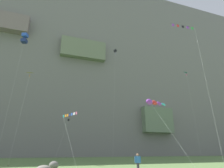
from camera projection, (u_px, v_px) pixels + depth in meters
cliff_face at (76, 68)px, 82.29m from camera, size 180.00×31.95×71.07m
boulder_near_cliff_base at (44, 168)px, 17.86m from camera, size 1.77×1.76×0.57m
boulder_foreground_left at (54, 165)px, 20.27m from camera, size 1.31×1.38×0.80m
spectator_watching_left at (138, 163)px, 16.24m from camera, size 0.57×0.28×1.61m
kite_delta_upper_left at (188, 77)px, 49.13m from camera, size 1.45×1.82×20.77m
kite_delta_low_center at (29, 77)px, 31.75m from camera, size 1.27×3.57×14.04m
kite_box_far_left at (25, 38)px, 41.26m from camera, size 1.49×3.09×25.87m
kite_delta_high_center at (70, 120)px, 41.11m from camera, size 3.79×3.88×8.42m
kite_banner_low_left at (70, 118)px, 23.33m from camera, size 1.50×4.64×6.24m
kite_diamond_upper_right at (115, 59)px, 54.97m from camera, size 3.00×4.44×30.39m
kite_windsock_high_left at (154, 103)px, 24.70m from camera, size 4.63×6.55×8.18m
kite_banner_far_right at (185, 33)px, 31.60m from camera, size 4.63×4.86×21.99m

